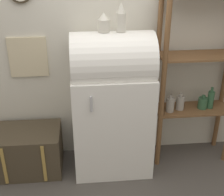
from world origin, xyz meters
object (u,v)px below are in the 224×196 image
object	(u,v)px
suitcase_trunk	(28,150)
vase_center	(121,18)
refrigerator	(112,103)
vase_left	(104,23)

from	to	relation	value
suitcase_trunk	vase_center	xyz separation A→B (m)	(0.95, -0.01, 1.33)
refrigerator	suitcase_trunk	xyz separation A→B (m)	(-0.87, 0.01, -0.51)
refrigerator	vase_left	bearing A→B (deg)	172.07
vase_left	vase_center	size ratio (longest dim) A/B	0.66
vase_center	vase_left	bearing A→B (deg)	175.85
vase_left	vase_center	bearing A→B (deg)	-4.15
suitcase_trunk	vase_center	size ratio (longest dim) A/B	2.70
suitcase_trunk	vase_left	xyz separation A→B (m)	(0.80, 0.00, 1.29)
suitcase_trunk	refrigerator	bearing A→B (deg)	-0.47
vase_left	suitcase_trunk	bearing A→B (deg)	-179.77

